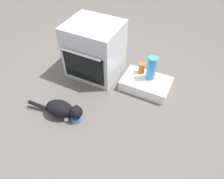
{
  "coord_description": "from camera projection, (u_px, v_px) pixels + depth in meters",
  "views": [
    {
      "loc": [
        1.04,
        -1.42,
        1.78
      ],
      "look_at": [
        0.37,
        -0.07,
        0.25
      ],
      "focal_mm": 32.47,
      "sensor_mm": 36.0,
      "label": 1
    }
  ],
  "objects": [
    {
      "name": "ground",
      "position": [
        87.0,
        91.0,
        2.48
      ],
      "size": [
        8.0,
        8.0,
        0.0
      ],
      "primitive_type": "plane",
      "color": "#56514C"
    },
    {
      "name": "oven",
      "position": [
        95.0,
        50.0,
        2.51
      ],
      "size": [
        0.63,
        0.59,
        0.68
      ],
      "color": "#B7BABF",
      "rests_on": "ground"
    },
    {
      "name": "pantry_cabinet",
      "position": [
        146.0,
        84.0,
        2.48
      ],
      "size": [
        0.57,
        0.37,
        0.13
      ],
      "primitive_type": "cube",
      "color": "white",
      "rests_on": "ground"
    },
    {
      "name": "food_bowl",
      "position": [
        77.0,
        117.0,
        2.16
      ],
      "size": [
        0.13,
        0.13,
        0.08
      ],
      "color": "#4C7AB7",
      "rests_on": "ground"
    },
    {
      "name": "cat",
      "position": [
        63.0,
        109.0,
        2.14
      ],
      "size": [
        0.65,
        0.23,
        0.21
      ],
      "rotation": [
        0.0,
        0.0,
        0.14
      ],
      "color": "black",
      "rests_on": "ground"
    },
    {
      "name": "sauce_jar",
      "position": [
        142.0,
        68.0,
        2.48
      ],
      "size": [
        0.08,
        0.08,
        0.14
      ],
      "primitive_type": "cylinder",
      "color": "#D16023",
      "rests_on": "pantry_cabinet"
    },
    {
      "name": "water_bottle",
      "position": [
        152.0,
        68.0,
        2.35
      ],
      "size": [
        0.11,
        0.11,
        0.3
      ],
      "primitive_type": "cylinder",
      "color": "#388CD1",
      "rests_on": "pantry_cabinet"
    }
  ]
}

